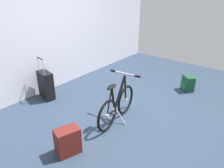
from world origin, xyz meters
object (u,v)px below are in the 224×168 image
object	(u,v)px
folding_bike_foreground	(117,105)
handbag_on_floor	(68,141)
rolling_suitcase	(46,85)
backpack_on_floor	(188,83)

from	to	relation	value
folding_bike_foreground	handbag_on_floor	size ratio (longest dim) A/B	2.93
folding_bike_foreground	rolling_suitcase	size ratio (longest dim) A/B	1.30
folding_bike_foreground	handbag_on_floor	distance (m)	1.00
backpack_on_floor	handbag_on_floor	size ratio (longest dim) A/B	0.86
folding_bike_foreground	backpack_on_floor	xyz separation A→B (m)	(1.82, -0.47, -0.14)
folding_bike_foreground	rolling_suitcase	bearing A→B (deg)	98.61
folding_bike_foreground	backpack_on_floor	bearing A→B (deg)	-14.40
folding_bike_foreground	rolling_suitcase	xyz separation A→B (m)	(-0.23, 1.54, -0.02)
rolling_suitcase	handbag_on_floor	size ratio (longest dim) A/B	2.25
rolling_suitcase	backpack_on_floor	bearing A→B (deg)	-44.40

